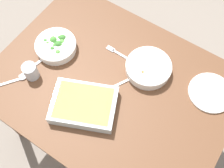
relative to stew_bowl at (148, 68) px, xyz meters
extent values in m
plane|color=slate|center=(-0.11, -0.17, -0.77)|extent=(6.00, 6.00, 0.00)
cube|color=brown|center=(-0.11, -0.17, -0.05)|extent=(1.20, 0.90, 0.04)
cylinder|color=brown|center=(-0.65, -0.56, -0.42)|extent=(0.06, 0.06, 0.70)
cylinder|color=brown|center=(-0.65, 0.22, -0.42)|extent=(0.06, 0.06, 0.70)
cylinder|color=brown|center=(0.43, 0.22, -0.42)|extent=(0.06, 0.06, 0.70)
cylinder|color=white|center=(0.00, 0.00, 0.00)|extent=(0.23, 0.23, 0.05)
torus|color=white|center=(0.00, 0.00, 0.02)|extent=(0.23, 0.23, 0.01)
cylinder|color=olive|center=(0.00, 0.00, 0.00)|extent=(0.19, 0.19, 0.03)
sphere|color=#C66633|center=(0.04, 0.01, 0.02)|extent=(0.01, 0.01, 0.01)
sphere|color=silver|center=(-0.04, 0.03, 0.01)|extent=(0.01, 0.01, 0.01)
sphere|color=#C66633|center=(-0.01, -0.05, 0.02)|extent=(0.02, 0.02, 0.02)
sphere|color=#C66633|center=(0.00, -0.01, 0.02)|extent=(0.02, 0.02, 0.02)
sphere|color=silver|center=(-0.01, -0.01, 0.02)|extent=(0.02, 0.02, 0.02)
cylinder|color=white|center=(-0.48, -0.15, -0.01)|extent=(0.21, 0.21, 0.05)
torus|color=white|center=(-0.48, -0.15, 0.01)|extent=(0.22, 0.22, 0.01)
cylinder|color=#8CB272|center=(-0.48, -0.15, 0.00)|extent=(0.17, 0.17, 0.02)
sphere|color=#3D7A33|center=(-0.47, -0.16, 0.01)|extent=(0.02, 0.02, 0.02)
sphere|color=#478C38|center=(-0.47, -0.16, 0.01)|extent=(0.02, 0.02, 0.02)
sphere|color=#478C38|center=(-0.50, -0.14, 0.02)|extent=(0.04, 0.04, 0.04)
sphere|color=#569E42|center=(-0.51, -0.17, 0.01)|extent=(0.02, 0.02, 0.02)
sphere|color=#3D7A33|center=(-0.47, -0.10, 0.02)|extent=(0.04, 0.04, 0.04)
sphere|color=#3D7A33|center=(-0.46, -0.15, 0.02)|extent=(0.04, 0.04, 0.04)
sphere|color=#569E42|center=(-0.43, -0.19, 0.01)|extent=(0.03, 0.03, 0.03)
sphere|color=#3D7A33|center=(-0.47, -0.10, 0.01)|extent=(0.03, 0.03, 0.03)
sphere|color=#569E42|center=(-0.45, -0.14, 0.01)|extent=(0.02, 0.02, 0.02)
sphere|color=#3D7A33|center=(-0.47, -0.19, 0.01)|extent=(0.02, 0.02, 0.02)
sphere|color=#3D7A33|center=(-0.53, -0.17, 0.01)|extent=(0.02, 0.02, 0.02)
sphere|color=#478C38|center=(-0.48, -0.11, 0.01)|extent=(0.02, 0.02, 0.02)
sphere|color=#569E42|center=(-0.46, -0.12, 0.01)|extent=(0.03, 0.03, 0.03)
sphere|color=#3D7A33|center=(-0.49, -0.14, 0.01)|extent=(0.03, 0.03, 0.03)
cube|color=silver|center=(-0.15, -0.35, 0.00)|extent=(0.36, 0.32, 0.06)
cube|color=#DBAD56|center=(-0.15, -0.35, 0.01)|extent=(0.32, 0.28, 0.04)
cylinder|color=#B2BCC6|center=(-0.48, -0.35, 0.01)|extent=(0.07, 0.07, 0.08)
cylinder|color=black|center=(-0.48, -0.35, 0.00)|extent=(0.06, 0.06, 0.05)
cylinder|color=white|center=(0.32, 0.06, -0.03)|extent=(0.22, 0.22, 0.01)
cube|color=silver|center=(-0.07, -0.13, -0.03)|extent=(0.08, 0.13, 0.01)
ellipsoid|color=silver|center=(-0.03, -0.05, -0.03)|extent=(0.04, 0.05, 0.01)
cube|color=silver|center=(-0.51, -0.33, -0.03)|extent=(0.04, 0.14, 0.01)
ellipsoid|color=silver|center=(-0.49, -0.24, -0.03)|extent=(0.03, 0.04, 0.01)
cube|color=silver|center=(-0.56, -0.46, -0.03)|extent=(0.09, 0.12, 0.01)
ellipsoid|color=silver|center=(-0.51, -0.39, -0.03)|extent=(0.04, 0.05, 0.01)
cube|color=silver|center=(-0.15, 0.00, -0.03)|extent=(0.14, 0.02, 0.01)
cube|color=silver|center=(-0.23, 0.01, -0.03)|extent=(0.04, 0.02, 0.01)
camera|label=1|loc=(0.24, -0.69, 1.21)|focal=44.20mm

